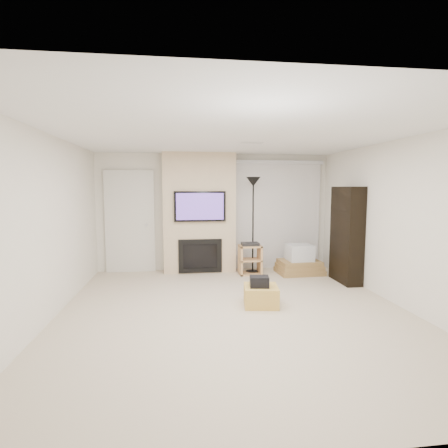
{
  "coord_description": "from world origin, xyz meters",
  "views": [
    {
      "loc": [
        -0.77,
        -4.79,
        1.78
      ],
      "look_at": [
        0.0,
        1.2,
        1.15
      ],
      "focal_mm": 28.0,
      "sensor_mm": 36.0,
      "label": 1
    }
  ],
  "objects": [
    {
      "name": "floor",
      "position": [
        0.0,
        0.0,
        0.0
      ],
      "size": [
        5.0,
        5.5,
        0.0
      ],
      "primitive_type": "cube",
      "color": "beige",
      "rests_on": "ground"
    },
    {
      "name": "ceiling",
      "position": [
        0.0,
        0.0,
        2.5
      ],
      "size": [
        5.0,
        5.5,
        0.0
      ],
      "primitive_type": "cube",
      "color": "white",
      "rests_on": "wall_back"
    },
    {
      "name": "wall_back",
      "position": [
        0.0,
        2.75,
        1.25
      ],
      "size": [
        5.0,
        0.0,
        2.5
      ],
      "primitive_type": "cube",
      "rotation": [
        1.57,
        0.0,
        0.0
      ],
      "color": "white",
      "rests_on": "ground"
    },
    {
      "name": "wall_front",
      "position": [
        0.0,
        -2.75,
        1.25
      ],
      "size": [
        5.0,
        0.0,
        2.5
      ],
      "primitive_type": "cube",
      "rotation": [
        1.57,
        0.0,
        0.0
      ],
      "color": "white",
      "rests_on": "ground"
    },
    {
      "name": "wall_left",
      "position": [
        -2.5,
        0.0,
        1.25
      ],
      "size": [
        0.0,
        5.5,
        2.5
      ],
      "primitive_type": "cube",
      "rotation": [
        1.57,
        0.0,
        1.57
      ],
      "color": "white",
      "rests_on": "ground"
    },
    {
      "name": "wall_right",
      "position": [
        2.5,
        0.0,
        1.25
      ],
      "size": [
        0.0,
        5.5,
        2.5
      ],
      "primitive_type": "cube",
      "rotation": [
        1.57,
        0.0,
        1.57
      ],
      "color": "white",
      "rests_on": "ground"
    },
    {
      "name": "hvac_vent",
      "position": [
        0.4,
        0.8,
        2.5
      ],
      "size": [
        0.35,
        0.18,
        0.01
      ],
      "primitive_type": "cube",
      "color": "silver",
      "rests_on": "ceiling"
    },
    {
      "name": "ottoman",
      "position": [
        0.44,
        0.24,
        0.15
      ],
      "size": [
        0.57,
        0.57,
        0.3
      ],
      "primitive_type": "cube",
      "rotation": [
        0.0,
        0.0,
        -0.14
      ],
      "color": "gold",
      "rests_on": "floor"
    },
    {
      "name": "black_bag",
      "position": [
        0.4,
        0.2,
        0.38
      ],
      "size": [
        0.31,
        0.26,
        0.16
      ],
      "primitive_type": "cube",
      "rotation": [
        0.0,
        0.0,
        -0.14
      ],
      "color": "black",
      "rests_on": "ottoman"
    },
    {
      "name": "fireplace_wall",
      "position": [
        -0.35,
        2.54,
        1.24
      ],
      "size": [
        1.5,
        0.47,
        2.5
      ],
      "color": "beige",
      "rests_on": "floor"
    },
    {
      "name": "entry_door",
      "position": [
        -1.8,
        2.71,
        1.05
      ],
      "size": [
        1.02,
        0.11,
        2.14
      ],
      "color": "silver",
      "rests_on": "floor"
    },
    {
      "name": "vertical_blinds",
      "position": [
        1.4,
        2.7,
        1.27
      ],
      "size": [
        1.98,
        0.1,
        2.37
      ],
      "color": "silver",
      "rests_on": "floor"
    },
    {
      "name": "floor_lamp",
      "position": [
        0.75,
        2.28,
        1.57
      ],
      "size": [
        0.3,
        0.3,
        2.0
      ],
      "color": "black",
      "rests_on": "floor"
    },
    {
      "name": "av_stand",
      "position": [
        0.67,
        2.16,
        0.35
      ],
      "size": [
        0.45,
        0.38,
        0.66
      ],
      "color": "#E2AB6C",
      "rests_on": "floor"
    },
    {
      "name": "box_stack",
      "position": [
        1.7,
        2.09,
        0.23
      ],
      "size": [
        0.93,
        0.72,
        0.61
      ],
      "color": "#9D7845",
      "rests_on": "floor"
    },
    {
      "name": "bookshelf",
      "position": [
        2.34,
        1.34,
        0.9
      ],
      "size": [
        0.3,
        0.8,
        1.8
      ],
      "color": "black",
      "rests_on": "floor"
    }
  ]
}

